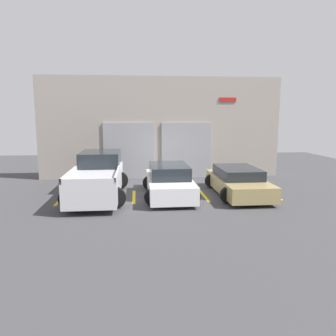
{
  "coord_description": "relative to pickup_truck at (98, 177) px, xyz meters",
  "views": [
    {
      "loc": [
        -1.32,
        -14.21,
        3.31
      ],
      "look_at": [
        0.0,
        -0.57,
        1.1
      ],
      "focal_mm": 35.0,
      "sensor_mm": 36.0,
      "label": 1
    }
  ],
  "objects": [
    {
      "name": "sedan_white",
      "position": [
        2.91,
        -0.26,
        -0.21
      ],
      "size": [
        2.13,
        4.28,
        1.3
      ],
      "color": "white",
      "rests_on": "ground"
    },
    {
      "name": "pickup_truck",
      "position": [
        0.0,
        0.0,
        0.0
      ],
      "size": [
        2.37,
        5.16,
        1.74
      ],
      "color": "silver",
      "rests_on": "ground"
    },
    {
      "name": "ground_plane",
      "position": [
        2.91,
        0.78,
        -0.81
      ],
      "size": [
        28.0,
        28.0,
        0.0
      ],
      "primitive_type": "plane",
      "color": "#3D3D3F"
    },
    {
      "name": "shophouse_building",
      "position": [
        2.9,
        4.07,
        1.81
      ],
      "size": [
        12.75,
        0.68,
        5.31
      ],
      "color": "#9E9389",
      "rests_on": "ground"
    },
    {
      "name": "parking_stripe_centre",
      "position": [
        4.36,
        -0.29,
        -0.81
      ],
      "size": [
        0.12,
        2.2,
        0.01
      ],
      "primitive_type": "cube",
      "color": "gold",
      "rests_on": "ground"
    },
    {
      "name": "parking_stripe_far_left",
      "position": [
        -1.45,
        -0.29,
        -0.81
      ],
      "size": [
        0.12,
        2.2,
        0.01
      ],
      "primitive_type": "cube",
      "color": "gold",
      "rests_on": "ground"
    },
    {
      "name": "sedan_side",
      "position": [
        5.82,
        -0.27,
        -0.26
      ],
      "size": [
        2.21,
        4.43,
        1.14
      ],
      "color": "#9E8956",
      "rests_on": "ground"
    },
    {
      "name": "parking_stripe_right",
      "position": [
        7.27,
        -0.29,
        -0.81
      ],
      "size": [
        0.12,
        2.2,
        0.01
      ],
      "primitive_type": "cube",
      "color": "gold",
      "rests_on": "ground"
    },
    {
      "name": "parking_stripe_left",
      "position": [
        1.45,
        -0.29,
        -0.81
      ],
      "size": [
        0.12,
        2.2,
        0.01
      ],
      "primitive_type": "cube",
      "color": "gold",
      "rests_on": "ground"
    }
  ]
}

